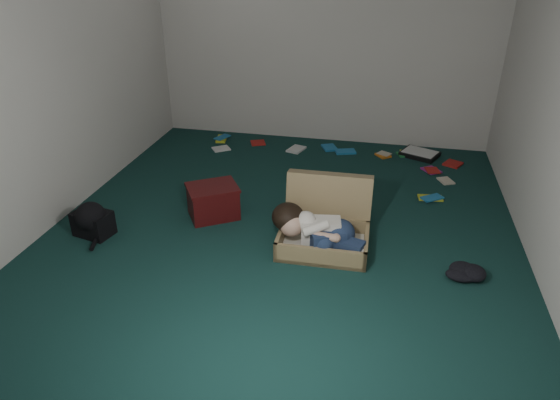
% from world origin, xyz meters
% --- Properties ---
extents(floor, '(4.50, 4.50, 0.00)m').
position_xyz_m(floor, '(0.00, 0.00, 0.00)').
color(floor, '#12332F').
rests_on(floor, ground).
extents(wall_back, '(4.50, 0.00, 4.50)m').
position_xyz_m(wall_back, '(0.00, 2.25, 1.30)').
color(wall_back, silver).
rests_on(wall_back, ground).
extents(wall_front, '(4.50, 0.00, 4.50)m').
position_xyz_m(wall_front, '(0.00, -2.25, 1.30)').
color(wall_front, silver).
rests_on(wall_front, ground).
extents(wall_left, '(0.00, 4.50, 4.50)m').
position_xyz_m(wall_left, '(-2.00, 0.00, 1.30)').
color(wall_left, silver).
rests_on(wall_left, ground).
extents(suitcase, '(0.73, 0.72, 0.53)m').
position_xyz_m(suitcase, '(0.38, -0.13, 0.16)').
color(suitcase, '#947C51').
rests_on(suitcase, floor).
extents(person, '(0.79, 0.37, 0.33)m').
position_xyz_m(person, '(0.34, -0.31, 0.20)').
color(person, silver).
rests_on(person, suitcase).
extents(maroon_bin, '(0.55, 0.53, 0.30)m').
position_xyz_m(maroon_bin, '(-0.67, 0.07, 0.15)').
color(maroon_bin, '#410D0E').
rests_on(maroon_bin, floor).
extents(backpack, '(0.45, 0.39, 0.23)m').
position_xyz_m(backpack, '(-1.56, -0.45, 0.12)').
color(backpack, black).
rests_on(backpack, floor).
extents(clothing_pile, '(0.47, 0.42, 0.13)m').
position_xyz_m(clothing_pile, '(1.46, -0.37, 0.06)').
color(clothing_pile, black).
rests_on(clothing_pile, floor).
extents(paper_tray, '(0.49, 0.44, 0.06)m').
position_xyz_m(paper_tray, '(1.22, 1.94, 0.03)').
color(paper_tray, black).
rests_on(paper_tray, floor).
extents(book_scatter, '(3.00, 1.34, 0.02)m').
position_xyz_m(book_scatter, '(0.40, 1.69, 0.01)').
color(book_scatter, gold).
rests_on(book_scatter, floor).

